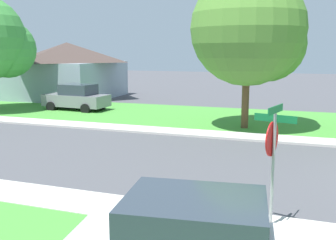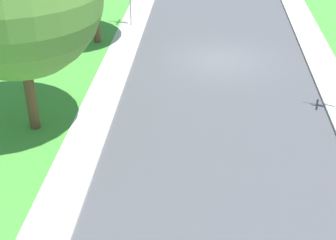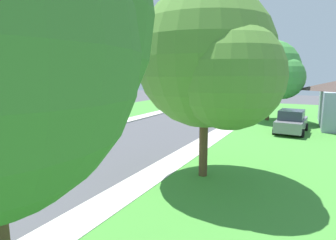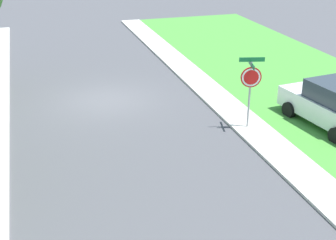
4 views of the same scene
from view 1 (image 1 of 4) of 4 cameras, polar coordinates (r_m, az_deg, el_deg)
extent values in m
cube|color=beige|center=(19.88, -5.05, -1.26)|extent=(1.40, 56.00, 0.10)
cube|color=#479338|center=(24.18, -0.47, 0.76)|extent=(8.00, 56.00, 0.08)
cylinder|color=#9E9EA3|center=(8.92, 14.89, -7.39)|extent=(0.07, 0.07, 2.60)
cylinder|color=red|center=(8.74, 14.80, -2.65)|extent=(0.74, 0.21, 0.76)
cylinder|color=white|center=(8.75, 14.69, -2.63)|extent=(0.65, 0.17, 0.67)
cylinder|color=red|center=(8.75, 14.66, -2.63)|extent=(0.53, 0.14, 0.55)
cube|color=#146B38|center=(8.61, 15.30, 1.48)|extent=(0.90, 0.24, 0.16)
cube|color=#146B38|center=(8.64, 15.24, 0.23)|extent=(0.24, 0.90, 0.16)
cube|color=gray|center=(26.72, -13.14, 2.81)|extent=(2.06, 4.40, 0.76)
cube|color=#2D3842|center=(26.53, -12.85, 4.33)|extent=(1.72, 2.19, 0.68)
cylinder|color=black|center=(26.87, -16.54, 1.88)|extent=(0.28, 0.65, 0.64)
cylinder|color=black|center=(28.27, -14.24, 2.37)|extent=(0.28, 0.65, 0.64)
cylinder|color=black|center=(25.28, -11.84, 1.59)|extent=(0.28, 0.65, 0.64)
cylinder|color=black|center=(26.76, -9.66, 2.12)|extent=(0.28, 0.65, 0.64)
cube|color=#2D3842|center=(6.10, 3.85, -14.14)|extent=(1.85, 2.28, 0.68)
cylinder|color=brown|center=(20.05, 11.12, 2.91)|extent=(0.36, 0.36, 3.02)
sphere|color=#578D35|center=(19.93, 11.46, 12.83)|extent=(5.56, 5.56, 5.56)
sphere|color=#578D35|center=(21.05, 14.16, 10.67)|extent=(3.89, 3.89, 3.89)
sphere|color=#429540|center=(28.17, -22.26, 9.46)|extent=(3.74, 3.74, 3.74)
cube|color=#93A3B2|center=(34.23, -14.23, 5.63)|extent=(8.59, 7.42, 3.00)
pyramid|color=#473833|center=(34.15, -14.40, 9.48)|extent=(9.21, 8.04, 1.60)
cube|color=#51331E|center=(36.31, -19.08, 4.91)|extent=(1.00, 0.09, 2.10)
camera|label=2|loc=(22.82, -34.02, 21.58)|focal=52.57mm
camera|label=3|loc=(25.02, 38.93, 8.80)|focal=30.46mm
camera|label=4|loc=(22.55, -25.36, 17.99)|focal=51.12mm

